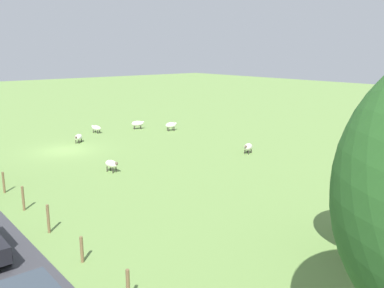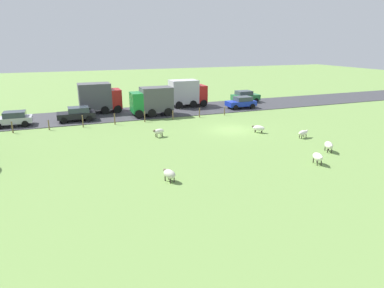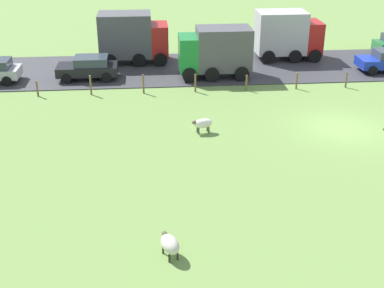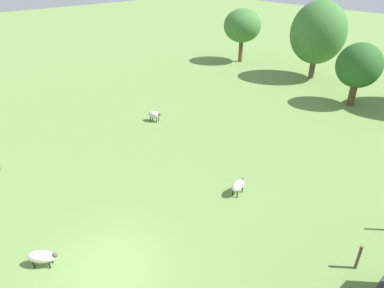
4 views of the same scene
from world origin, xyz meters
name	(u,v)px [view 2 (image 2 of 4)]	position (x,y,z in m)	size (l,w,h in m)	color
ground_plane	(231,130)	(0.00, 0.00, 0.00)	(160.00, 160.00, 0.00)	#6B8E47
road_strip	(190,109)	(11.44, 0.00, 0.03)	(8.00, 80.00, 0.06)	#38383D
sheep_0	(329,145)	(-9.09, -4.03, 0.54)	(1.29, 0.97, 0.82)	silver
sheep_1	(318,157)	(-11.07, -1.22, 0.56)	(1.19, 0.75, 0.83)	white
sheep_2	(169,174)	(-10.20, 9.65, 0.50)	(1.14, 0.86, 0.78)	beige
sheep_3	(258,128)	(-1.98, -1.96, 0.46)	(1.15, 1.18, 0.71)	white
sheep_4	(303,133)	(-5.04, -4.80, 0.48)	(0.71, 1.26, 0.72)	silver
sheep_5	(159,131)	(0.05, 7.46, 0.53)	(0.68, 1.15, 0.77)	silver
fence_post_0	(225,111)	(6.48, -2.51, 0.52)	(0.12, 0.12, 1.03)	brown
fence_post_1	(199,113)	(6.48, 0.75, 0.55)	(0.12, 0.12, 1.10)	brown
fence_post_2	(173,115)	(6.48, 4.00, 0.51)	(0.12, 0.12, 1.01)	brown
fence_post_3	(145,117)	(6.48, 7.25, 0.58)	(0.12, 0.12, 1.17)	brown
fence_post_4	(115,119)	(6.48, 10.50, 0.61)	(0.12, 0.12, 1.21)	brown
fence_post_5	(83,121)	(6.48, 13.76, 0.63)	(0.12, 0.12, 1.25)	brown
fence_post_6	(49,125)	(6.48, 17.01, 0.50)	(0.12, 0.12, 1.00)	brown
fence_post_7	(12,127)	(6.48, 20.26, 0.57)	(0.12, 0.12, 1.13)	brown
truck_0	(99,97)	(13.42, 11.27, 1.96)	(2.86, 4.98, 3.60)	#B21919
truck_1	(187,92)	(13.38, -0.26, 1.93)	(2.78, 4.80, 3.54)	#B21919
truck_2	(152,100)	(9.46, 5.59, 1.83)	(2.69, 4.81, 3.30)	#197F33
car_0	(241,102)	(9.60, -6.52, 0.85)	(2.07, 3.84, 1.50)	#1933B2
car_2	(13,118)	(9.48, 20.48, 0.84)	(2.15, 3.82, 1.49)	#B7B7BC
car_4	(77,114)	(9.66, 14.16, 0.84)	(2.20, 4.00, 1.49)	black
car_6	(245,96)	(13.37, -9.22, 0.92)	(2.16, 3.90, 1.66)	#237238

